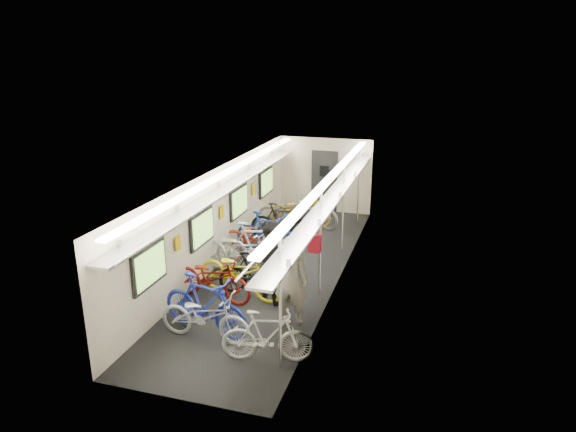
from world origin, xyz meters
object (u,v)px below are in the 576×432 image
Objects in this scene: bicycle_1 at (205,305)px; bicycle_0 at (205,316)px; backpack at (315,243)px; passenger_mid at (271,261)px; passenger_near at (291,280)px.

bicycle_0 is at bearing -142.09° from bicycle_1.
bicycle_1 is 5.01× the size of backpack.
passenger_mid reaches higher than bicycle_1.
passenger_mid is at bearing -162.96° from backpack.
passenger_mid reaches higher than backpack.
passenger_near reaches higher than bicycle_1.
bicycle_1 is 1.06× the size of passenger_near.
passenger_near is (1.32, 1.01, 0.44)m from bicycle_0.
passenger_mid is 4.58× the size of backpack.
backpack is at bearing -27.52° from bicycle_1.
passenger_near is at bearing -96.07° from backpack.
backpack reaches higher than bicycle_1.
backpack is (1.52, 2.05, 0.82)m from bicycle_0.
bicycle_0 is 2.01m from passenger_mid.
passenger_mid is (0.65, 1.86, 0.41)m from bicycle_0.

